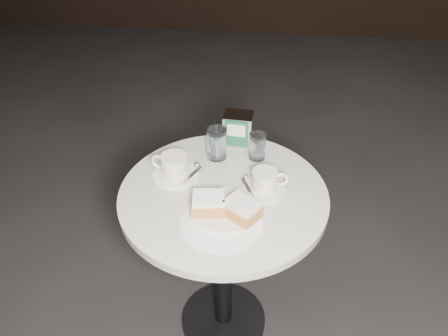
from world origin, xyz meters
The scene contains 9 objects.
ground centered at (0.00, 0.00, 0.00)m, with size 7.00×7.00×0.00m, color black.
cafe_table centered at (0.00, 0.00, 0.55)m, with size 0.70×0.70×0.74m.
sugar_spill centered at (0.01, -0.15, 0.75)m, with size 0.26×0.26×0.00m, color white.
beignet_plate centered at (0.02, -0.10, 0.77)m, with size 0.25×0.25×0.07m.
coffee_cup_left centered at (-0.18, 0.07, 0.78)m, with size 0.19×0.19×0.08m.
coffee_cup_right centered at (0.14, 0.03, 0.78)m, with size 0.17×0.17×0.08m.
water_glass_left centered at (-0.05, 0.20, 0.80)m, with size 0.09×0.09×0.12m.
water_glass_right centered at (0.10, 0.21, 0.79)m, with size 0.07×0.07×0.10m.
napkin_dispenser centered at (0.02, 0.30, 0.81)m, with size 0.11×0.10×0.13m.
Camera 1 is at (0.13, -1.10, 1.69)m, focal length 35.00 mm.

